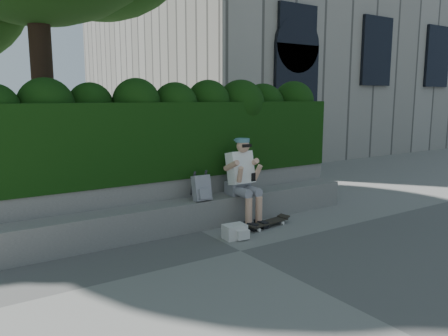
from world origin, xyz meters
TOP-DOWN VIEW (x-y plane):
  - ground at (0.00, 0.00)m, footprint 80.00×80.00m
  - bench_ledge at (0.00, 1.25)m, footprint 6.00×0.45m
  - planter_wall at (0.00, 1.73)m, footprint 6.00×0.50m
  - hedge at (0.00, 1.95)m, footprint 6.00×1.00m
  - person at (0.80, 1.07)m, footprint 0.40×0.76m
  - skateboard at (0.99, 0.65)m, footprint 0.82×0.32m
  - backpack_plaid at (0.08, 1.15)m, footprint 0.27×0.15m
  - backpack_ground at (0.23, 0.47)m, footprint 0.34×0.25m

SIDE VIEW (x-z plane):
  - ground at x=0.00m, z-range 0.00..0.00m
  - skateboard at x=0.99m, z-range 0.03..0.11m
  - backpack_ground at x=0.23m, z-range 0.00..0.21m
  - bench_ledge at x=0.00m, z-range 0.00..0.45m
  - planter_wall at x=0.00m, z-range 0.00..0.75m
  - backpack_plaid at x=0.08m, z-range 0.45..0.84m
  - person at x=0.80m, z-range 0.06..1.44m
  - hedge at x=0.00m, z-range 0.75..1.95m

